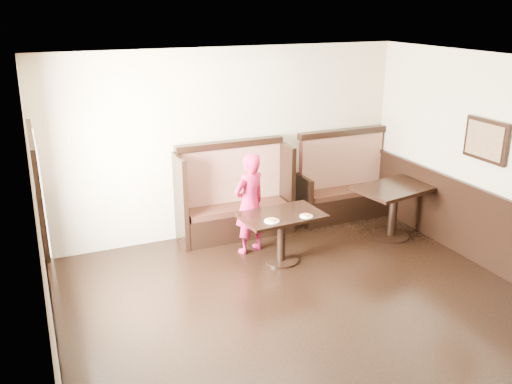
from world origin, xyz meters
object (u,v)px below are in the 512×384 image
booth_main (234,202)px  child (250,204)px  table_neighbor (394,199)px  booth_neighbor (344,188)px  table_main (281,225)px

booth_main → child: child is taller
table_neighbor → child: bearing=159.6°
booth_neighbor → table_main: size_ratio=1.45×
booth_neighbor → table_main: bearing=-146.5°
booth_main → table_neighbor: size_ratio=1.37×
booth_neighbor → table_main: (-1.69, -1.12, 0.06)m
table_main → booth_neighbor: bearing=30.3°
table_main → table_neighbor: bearing=-0.7°
booth_neighbor → child: (-1.96, -0.64, 0.25)m
booth_neighbor → booth_main: bearing=179.9°
booth_main → booth_neighbor: same height
table_main → child: child is taller
table_neighbor → child: size_ratio=0.88×
booth_main → table_main: 1.15m
booth_main → table_neighbor: (2.17, -1.04, 0.08)m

